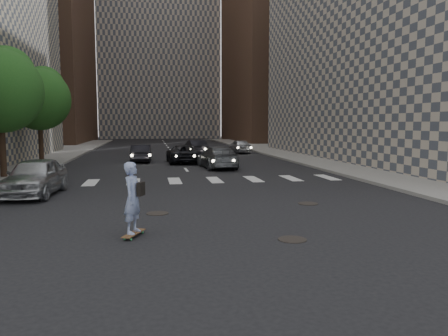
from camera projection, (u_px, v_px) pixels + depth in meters
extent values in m
plane|color=black|center=(226.00, 219.00, 12.94)|extent=(160.00, 160.00, 0.00)
cube|color=gray|center=(360.00, 158.00, 34.99)|extent=(13.00, 80.00, 0.15)
cube|color=#ADA08E|center=(424.00, 15.00, 33.08)|extent=(15.00, 33.00, 22.00)
cube|color=black|center=(358.00, 136.00, 28.36)|extent=(0.30, 18.00, 4.00)
cube|color=brown|center=(18.00, 1.00, 61.42)|extent=(18.00, 24.00, 40.00)
cube|color=brown|center=(290.00, 26.00, 68.39)|extent=(18.00, 24.00, 36.00)
cube|color=#ADA08E|center=(158.00, 16.00, 86.93)|extent=(22.00, 20.00, 48.00)
cylinder|color=#382619|center=(3.00, 149.00, 21.96)|extent=(0.32, 0.32, 2.80)
sphere|color=#1B4B19|center=(0.00, 91.00, 21.66)|extent=(4.20, 4.20, 4.20)
sphere|color=#1B4B19|center=(7.00, 74.00, 22.19)|extent=(2.80, 2.80, 2.80)
cylinder|color=#382619|center=(41.00, 142.00, 29.80)|extent=(0.32, 0.32, 2.80)
sphere|color=#1B4B19|center=(39.00, 99.00, 29.50)|extent=(4.20, 4.20, 4.20)
sphere|color=#1B4B19|center=(44.00, 87.00, 30.03)|extent=(2.80, 2.80, 2.80)
cylinder|color=black|center=(292.00, 239.00, 10.69)|extent=(0.70, 0.70, 0.02)
cylinder|color=black|center=(157.00, 213.00, 13.78)|extent=(0.70, 0.70, 0.02)
cylinder|color=black|center=(308.00, 203.00, 15.46)|extent=(0.70, 0.70, 0.02)
cube|color=brown|center=(134.00, 233.00, 10.97)|extent=(0.59, 0.97, 0.02)
cylinder|color=#2E9552|center=(125.00, 239.00, 10.67)|extent=(0.05, 0.07, 0.06)
cylinder|color=#2E9552|center=(131.00, 239.00, 10.63)|extent=(0.05, 0.07, 0.06)
cylinder|color=#2E9552|center=(137.00, 232.00, 11.33)|extent=(0.05, 0.07, 0.06)
cylinder|color=#2E9552|center=(143.00, 232.00, 11.29)|extent=(0.05, 0.07, 0.06)
imported|color=#8192BC|center=(133.00, 198.00, 10.88)|extent=(0.65, 0.77, 1.79)
cube|color=black|center=(141.00, 189.00, 10.86)|extent=(0.21, 0.31, 0.34)
imported|color=#A9ACB0|center=(35.00, 177.00, 17.21)|extent=(2.04, 4.48, 1.49)
imported|color=black|center=(141.00, 153.00, 32.01)|extent=(1.49, 3.93, 1.28)
imported|color=#595C60|center=(218.00, 157.00, 27.62)|extent=(2.32, 4.91, 1.38)
imported|color=black|center=(183.00, 154.00, 31.31)|extent=(2.26, 4.67, 1.28)
imported|color=silver|center=(240.00, 146.00, 41.38)|extent=(1.72, 3.94, 1.32)
imported|color=black|center=(196.00, 147.00, 39.12)|extent=(1.84, 4.22, 1.35)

